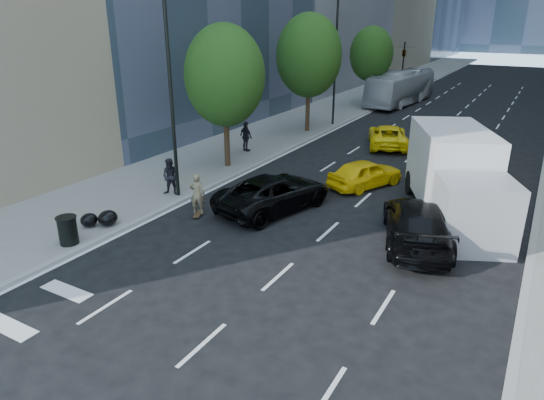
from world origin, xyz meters
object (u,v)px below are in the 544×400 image
Objects in this scene: skateboarder at (197,196)px; city_bus at (401,88)px; black_sedan_lincoln at (274,193)px; black_sedan_mercedes at (417,223)px; box_truck at (456,176)px; trash_can at (68,231)px.

city_bus reaches higher than skateboarder.
black_sedan_lincoln is 0.99× the size of black_sedan_mercedes.
skateboarder is at bearing -6.68° from black_sedan_mercedes.
black_sedan_mercedes is (8.58, 1.89, -0.06)m from skateboarder.
city_bus is at bearing -92.09° from black_sedan_mercedes.
black_sedan_mercedes is at bearing -167.62° from black_sedan_lincoln.
box_truck is (0.66, 3.22, 0.99)m from black_sedan_mercedes.
black_sedan_lincoln is 29.27m from city_bus.
trash_can is at bearing 12.22° from black_sedan_mercedes.
city_bus is at bearing -111.39° from skateboarder.
skateboarder is 0.31× the size of black_sedan_mercedes.
skateboarder is 8.79m from black_sedan_mercedes.
box_truck reaches higher than city_bus.
city_bus is at bearing 87.14° from trash_can.
box_truck reaches higher than black_sedan_mercedes.
skateboarder reaches higher than trash_can.
black_sedan_lincoln is 8.30m from trash_can.
skateboarder is at bearing -83.79° from city_bus.
trash_can is at bearing 42.49° from skateboarder.
black_sedan_mercedes is 0.71× the size of box_truck.
trash_can is (-10.80, -6.56, -0.16)m from black_sedan_mercedes.
city_bus is 27.98m from box_truck.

